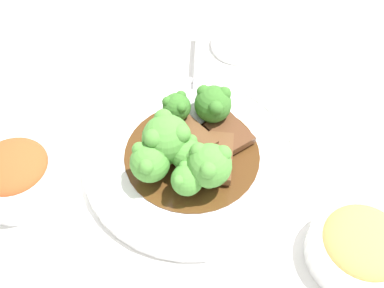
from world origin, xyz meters
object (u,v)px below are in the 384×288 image
beef_strip_1 (219,157)px  broccoli_floret_4 (177,107)px  broccoli_floret_5 (187,179)px  sauce_dish (240,43)px  side_bowl_kimchi (16,174)px  side_bowl_appetizer (361,247)px  broccoli_floret_1 (186,153)px  broccoli_floret_6 (213,104)px  beef_strip_0 (191,136)px  broccoli_floret_2 (167,138)px  serving_spoon (195,99)px  beef_strip_2 (229,133)px  broccoli_floret_3 (210,165)px  broccoli_floret_0 (150,162)px  main_plate (192,157)px

beef_strip_1 → broccoli_floret_4: (0.07, -0.01, 0.02)m
broccoli_floret_5 → sauce_dish: broccoli_floret_5 is taller
side_bowl_kimchi → side_bowl_appetizer: side_bowl_kimchi is taller
broccoli_floret_1 → broccoli_floret_6: bearing=-74.5°
beef_strip_0 → beef_strip_1: size_ratio=0.93×
broccoli_floret_4 → side_bowl_appetizer: 0.25m
broccoli_floret_5 → side_bowl_kimchi: (0.16, 0.10, -0.01)m
broccoli_floret_2 → broccoli_floret_5: bearing=154.7°
serving_spoon → side_bowl_kimchi: size_ratio=1.72×
beef_strip_1 → serving_spoon: (0.08, -0.05, 0.00)m
broccoli_floret_6 → serving_spoon: (0.03, -0.01, -0.02)m
beef_strip_2 → broccoli_floret_4: (0.06, 0.02, 0.03)m
broccoli_floret_1 → broccoli_floret_6: 0.08m
broccoli_floret_4 → side_bowl_kimchi: bearing=63.0°
broccoli_floret_3 → broccoli_floret_6: broccoli_floret_3 is taller
broccoli_floret_2 → sauce_dish: 0.24m
broccoli_floret_6 → beef_strip_1: bearing=133.8°
broccoli_floret_1 → side_bowl_appetizer: broccoli_floret_1 is taller
broccoli_floret_1 → broccoli_floret_0: bearing=53.7°
main_plate → broccoli_floret_4: bearing=-29.4°
broccoli_floret_5 → serving_spoon: bearing=-55.5°
broccoli_floret_5 → serving_spoon: broccoli_floret_5 is taller
broccoli_floret_1 → main_plate: bearing=-66.8°
beef_strip_0 → side_bowl_kimchi: size_ratio=0.68×
serving_spoon → broccoli_floret_0: bearing=105.1°
serving_spoon → side_bowl_kimchi: 0.23m
beef_strip_2 → broccoli_floret_6: size_ratio=1.25×
beef_strip_0 → broccoli_floret_4: bearing=-18.3°
broccoli_floret_1 → broccoli_floret_5: 0.03m
beef_strip_2 → broccoli_floret_5: bearing=95.8°
side_bowl_appetizer → sauce_dish: size_ratio=1.24×
side_bowl_kimchi → sauce_dish: (-0.05, -0.36, -0.02)m
broccoli_floret_0 → broccoli_floret_6: (-0.00, -0.11, -0.00)m
beef_strip_2 → broccoli_floret_1: 0.07m
beef_strip_2 → broccoli_floret_2: bearing=63.3°
main_plate → side_bowl_kimchi: 0.20m
broccoli_floret_0 → broccoli_floret_5: 0.04m
main_plate → broccoli_floret_6: broccoli_floret_6 is taller
broccoli_floret_2 → side_bowl_kimchi: broccoli_floret_2 is taller
broccoli_floret_6 → sauce_dish: size_ratio=0.58×
beef_strip_0 → main_plate: bearing=132.0°
broccoli_floret_3 → sauce_dish: 0.26m
side_bowl_appetizer → broccoli_floret_3: bearing=10.8°
beef_strip_1 → side_bowl_appetizer: size_ratio=0.69×
broccoli_floret_3 → sauce_dish: (0.12, -0.23, -0.05)m
broccoli_floret_3 → broccoli_floret_0: bearing=30.5°
broccoli_floret_5 → broccoli_floret_6: size_ratio=0.82×
broccoli_floret_1 → broccoli_floret_3: (-0.03, -0.00, 0.01)m
broccoli_floret_0 → beef_strip_2: bearing=-108.4°
main_plate → broccoli_floret_5: (-0.03, 0.05, 0.03)m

